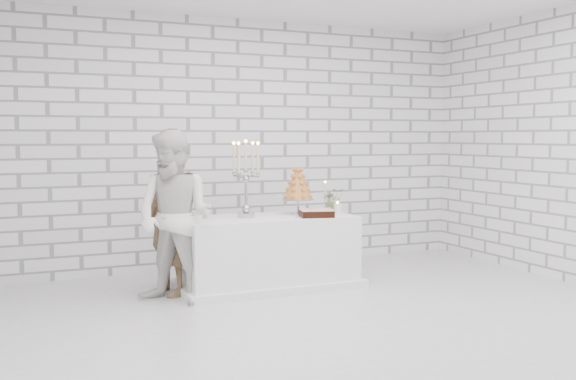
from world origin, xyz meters
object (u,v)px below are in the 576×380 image
object	(u,v)px
croquembouche	(298,189)
bride	(175,217)
groom	(170,212)
cake_table	(268,252)
candelabra	(246,179)

from	to	relation	value
croquembouche	bride	bearing A→B (deg)	-165.72
groom	bride	bearing A→B (deg)	-22.25
cake_table	groom	distance (m)	1.13
bride	croquembouche	size ratio (longest dim) A/B	3.09
cake_table	croquembouche	size ratio (longest dim) A/B	3.37
groom	croquembouche	distance (m)	1.42
bride	groom	bearing A→B (deg)	130.45
bride	croquembouche	distance (m)	1.50
groom	croquembouche	xyz separation A→B (m)	(1.40, -0.01, 0.18)
groom	cake_table	bearing A→B (deg)	67.57
groom	bride	xyz separation A→B (m)	(-0.04, -0.38, -0.01)
groom	croquembouche	world-z (taller)	groom
croquembouche	cake_table	bearing A→B (deg)	-166.78
cake_table	bride	distance (m)	1.18
candelabra	groom	bearing A→B (deg)	173.95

